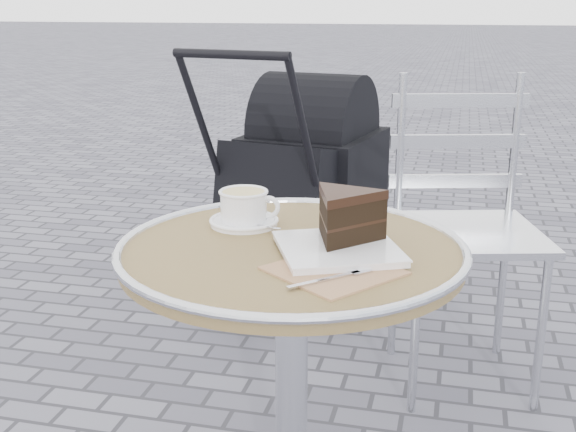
% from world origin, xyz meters
% --- Properties ---
extents(cafe_table, '(0.72, 0.72, 0.74)m').
position_xyz_m(cafe_table, '(0.00, 0.00, 0.57)').
color(cafe_table, silver).
rests_on(cafe_table, ground).
extents(cappuccino_set, '(0.17, 0.15, 0.08)m').
position_xyz_m(cappuccino_set, '(-0.14, 0.12, 0.77)').
color(cappuccino_set, white).
rests_on(cappuccino_set, cafe_table).
extents(cake_plate_set, '(0.30, 0.39, 0.12)m').
position_xyz_m(cake_plate_set, '(0.10, 0.00, 0.79)').
color(cake_plate_set, tan).
rests_on(cake_plate_set, cafe_table).
extents(bistro_chair, '(0.55, 0.55, 0.99)m').
position_xyz_m(bistro_chair, '(0.34, 0.97, 0.61)').
color(bistro_chair, silver).
rests_on(bistro_chair, ground).
extents(baby_stroller, '(0.64, 1.08, 1.06)m').
position_xyz_m(baby_stroller, '(-0.32, 1.56, 0.48)').
color(baby_stroller, black).
rests_on(baby_stroller, ground).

